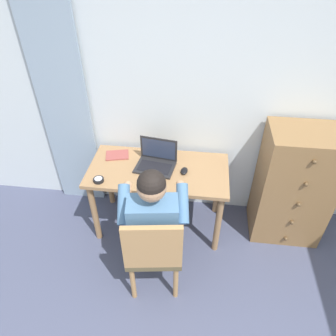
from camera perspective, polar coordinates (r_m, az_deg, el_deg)
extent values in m
cube|color=silver|center=(2.77, 5.97, 12.85)|extent=(4.80, 0.05, 2.50)
cube|color=#8EA3B7|center=(3.04, -18.54, 10.69)|extent=(0.47, 0.03, 2.24)
cube|color=#9E754C|center=(2.77, -1.80, -0.46)|extent=(1.25, 0.61, 0.03)
cylinder|color=#9E754C|center=(2.96, -13.35, -8.01)|extent=(0.06, 0.06, 0.68)
cylinder|color=#9E754C|center=(2.83, 9.16, -10.17)|extent=(0.06, 0.06, 0.68)
cylinder|color=#9E754C|center=(3.30, -10.78, -1.82)|extent=(0.06, 0.06, 0.68)
cylinder|color=#9E754C|center=(3.18, 9.13, -3.44)|extent=(0.06, 0.06, 0.68)
cube|color=olive|center=(3.03, 22.01, -3.04)|extent=(0.63, 0.45, 1.14)
sphere|color=brown|center=(3.18, 20.83, -12.07)|extent=(0.04, 0.04, 0.04)
sphere|color=brown|center=(3.02, 21.81, -9.30)|extent=(0.04, 0.04, 0.04)
sphere|color=brown|center=(2.86, 22.87, -6.21)|extent=(0.04, 0.04, 0.04)
sphere|color=brown|center=(2.72, 24.04, -2.79)|extent=(0.04, 0.04, 0.04)
sphere|color=brown|center=(2.59, 25.32, 1.01)|extent=(0.04, 0.04, 0.04)
cube|color=brown|center=(2.52, -2.62, -14.33)|extent=(0.47, 0.46, 0.05)
cube|color=tan|center=(2.22, -2.87, -14.39)|extent=(0.42, 0.10, 0.42)
cylinder|color=tan|center=(2.80, 1.17, -14.52)|extent=(0.04, 0.04, 0.41)
cylinder|color=tan|center=(2.81, -6.00, -14.56)|extent=(0.04, 0.04, 0.41)
cylinder|color=tan|center=(2.62, 1.44, -20.13)|extent=(0.04, 0.04, 0.41)
cylinder|color=tan|center=(2.63, -6.47, -20.14)|extent=(0.04, 0.04, 0.41)
cylinder|color=#33384C|center=(2.62, -0.51, -9.88)|extent=(0.19, 0.42, 0.14)
cylinder|color=#33384C|center=(2.63, -4.49, -9.91)|extent=(0.19, 0.42, 0.14)
cylinder|color=#33384C|center=(2.93, -0.53, -10.07)|extent=(0.11, 0.11, 0.48)
cylinder|color=#33384C|center=(2.94, -4.09, -10.10)|extent=(0.11, 0.11, 0.48)
cube|color=teal|center=(2.30, -2.75, -10.40)|extent=(0.38, 0.25, 0.46)
cylinder|color=teal|center=(2.33, 2.70, -6.57)|extent=(0.13, 0.31, 0.25)
cylinder|color=teal|center=(2.34, -8.17, -6.66)|extent=(0.13, 0.31, 0.25)
cylinder|color=tan|center=(2.55, 2.38, -5.05)|extent=(0.11, 0.28, 0.11)
cylinder|color=tan|center=(2.56, -7.55, -5.14)|extent=(0.11, 0.28, 0.11)
sphere|color=tan|center=(2.05, -3.05, -3.58)|extent=(0.20, 0.20, 0.20)
sphere|color=black|center=(2.03, -3.07, -2.95)|extent=(0.20, 0.20, 0.20)
cube|color=#232326|center=(2.77, -2.41, 0.11)|extent=(0.37, 0.29, 0.02)
cube|color=black|center=(2.75, -2.48, 0.16)|extent=(0.30, 0.19, 0.00)
cube|color=#232326|center=(2.79, -1.72, 3.57)|extent=(0.34, 0.06, 0.22)
cube|color=#2D3851|center=(2.78, -1.75, 3.50)|extent=(0.30, 0.05, 0.18)
ellipsoid|color=black|center=(2.72, 3.01, -0.53)|extent=(0.07, 0.10, 0.03)
cylinder|color=black|center=(2.69, -12.64, -2.15)|extent=(0.09, 0.09, 0.03)
cylinder|color=silver|center=(2.68, -12.69, -1.90)|extent=(0.06, 0.06, 0.00)
cube|color=#994742|center=(2.95, -9.31, 2.37)|extent=(0.24, 0.19, 0.01)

